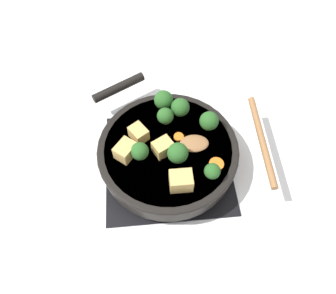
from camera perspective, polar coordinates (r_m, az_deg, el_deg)
name	(u,v)px	position (r m, az deg, el deg)	size (l,w,h in m)	color
ground_plane	(168,164)	(0.83, 0.00, -2.90)	(2.40, 2.40, 0.00)	white
front_burner_grate	(168,161)	(0.82, 0.00, -2.49)	(0.31, 0.31, 0.03)	black
skillet_pan	(168,152)	(0.78, -0.08, -0.79)	(0.42, 0.35, 0.05)	black
wooden_spoon	(234,142)	(0.78, 11.40, 0.94)	(0.25, 0.20, 0.02)	olive
tofu_cube_center_large	(163,147)	(0.74, -0.91, -0.05)	(0.04, 0.03, 0.03)	tan
tofu_cube_near_handle	(125,151)	(0.74, -7.43, -0.61)	(0.05, 0.04, 0.04)	tan
tofu_cube_east_chunk	(181,181)	(0.70, 2.27, -5.90)	(0.05, 0.04, 0.04)	tan
tofu_cube_west_chunk	(139,133)	(0.77, -5.15, 2.36)	(0.04, 0.03, 0.03)	tan
broccoli_floret_near_spoon	(180,107)	(0.80, 2.14, 6.90)	(0.05, 0.05, 0.05)	#709956
broccoli_floret_center_top	(209,121)	(0.78, 7.16, 4.51)	(0.05, 0.05, 0.05)	#709956
broccoli_floret_east_rim	(212,171)	(0.71, 7.71, -4.21)	(0.04, 0.04, 0.04)	#709956
broccoli_floret_west_rim	(140,151)	(0.73, -4.95, -0.76)	(0.04, 0.04, 0.05)	#709956
broccoli_floret_north_edge	(163,116)	(0.78, -0.81, 5.38)	(0.04, 0.04, 0.05)	#709956
broccoli_floret_south_cluster	(163,100)	(0.81, -0.87, 8.18)	(0.05, 0.05, 0.05)	#709956
broccoli_floret_mid_floret	(178,153)	(0.72, 1.71, -1.08)	(0.05, 0.05, 0.05)	#709956
carrot_slice_orange_thin	(216,164)	(0.74, 8.42, -2.96)	(0.03, 0.03, 0.01)	orange
carrot_slice_near_center	(179,137)	(0.78, 1.88, 1.79)	(0.02, 0.02, 0.01)	orange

